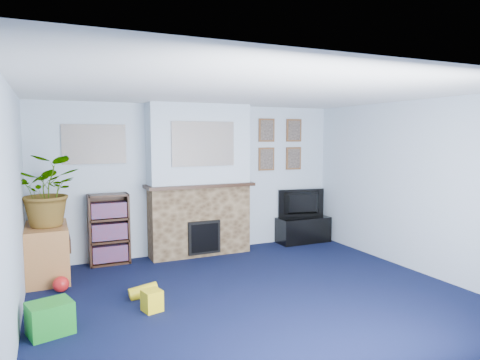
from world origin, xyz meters
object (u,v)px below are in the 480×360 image
tv_stand (303,230)px  sideboard (47,253)px  television (303,204)px  bookshelf (109,231)px

tv_stand → sideboard: sideboard is taller
sideboard → television: bearing=4.1°
bookshelf → sideboard: size_ratio=1.13×
television → sideboard: size_ratio=0.93×
television → sideboard: bearing=14.0°
tv_stand → television: television is taller
tv_stand → sideboard: (-4.19, -0.28, 0.12)m
tv_stand → bookshelf: bearing=178.7°
television → sideboard: (-4.19, -0.30, -0.35)m
television → sideboard: 4.22m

